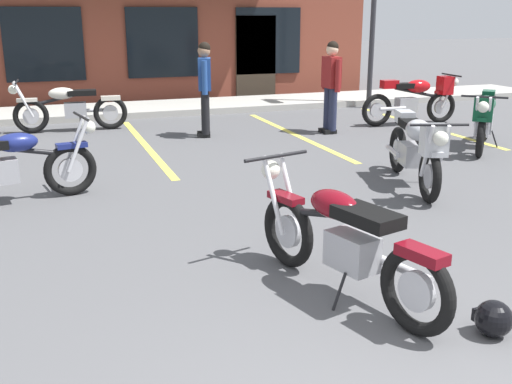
{
  "coord_description": "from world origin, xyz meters",
  "views": [
    {
      "loc": [
        -1.61,
        -1.71,
        2.15
      ],
      "look_at": [
        0.2,
        3.37,
        0.55
      ],
      "focal_mm": 42.36,
      "sensor_mm": 36.0,
      "label": 1
    }
  ],
  "objects_px": {
    "motorcycle_black_cruiser": "(415,98)",
    "helmet_on_pavement": "(493,319)",
    "motorcycle_foreground_classic": "(343,240)",
    "motorcycle_green_cafe_racer": "(484,118)",
    "motorcycle_orange_scrambler": "(416,148)",
    "motorcycle_silver_naked": "(8,165)",
    "person_by_back_row": "(331,82)",
    "motorcycle_cream_vintage": "(69,107)",
    "person_in_black_shirt": "(205,84)"
  },
  "relations": [
    {
      "from": "motorcycle_orange_scrambler",
      "to": "motorcycle_cream_vintage",
      "type": "bearing_deg",
      "value": 125.08
    },
    {
      "from": "motorcycle_cream_vintage",
      "to": "person_by_back_row",
      "type": "height_order",
      "value": "person_by_back_row"
    },
    {
      "from": "motorcycle_orange_scrambler",
      "to": "helmet_on_pavement",
      "type": "relative_size",
      "value": 7.87
    },
    {
      "from": "person_in_black_shirt",
      "to": "helmet_on_pavement",
      "type": "bearing_deg",
      "value": -89.86
    },
    {
      "from": "motorcycle_foreground_classic",
      "to": "motorcycle_green_cafe_racer",
      "type": "xyz_separation_m",
      "value": [
        4.64,
        3.99,
        0.07
      ]
    },
    {
      "from": "motorcycle_silver_naked",
      "to": "helmet_on_pavement",
      "type": "bearing_deg",
      "value": -53.66
    },
    {
      "from": "motorcycle_black_cruiser",
      "to": "person_by_back_row",
      "type": "height_order",
      "value": "person_by_back_row"
    },
    {
      "from": "motorcycle_green_cafe_racer",
      "to": "person_in_black_shirt",
      "type": "relative_size",
      "value": 1.01
    },
    {
      "from": "motorcycle_foreground_classic",
      "to": "motorcycle_orange_scrambler",
      "type": "bearing_deg",
      "value": 46.61
    },
    {
      "from": "motorcycle_foreground_classic",
      "to": "person_by_back_row",
      "type": "xyz_separation_m",
      "value": [
        2.94,
        6.14,
        0.49
      ]
    },
    {
      "from": "motorcycle_cream_vintage",
      "to": "helmet_on_pavement",
      "type": "xyz_separation_m",
      "value": [
        2.29,
        -8.87,
        -0.33
      ]
    },
    {
      "from": "motorcycle_black_cruiser",
      "to": "motorcycle_silver_naked",
      "type": "bearing_deg",
      "value": -158.48
    },
    {
      "from": "motorcycle_black_cruiser",
      "to": "person_in_black_shirt",
      "type": "xyz_separation_m",
      "value": [
        -4.28,
        0.19,
        0.42
      ]
    },
    {
      "from": "motorcycle_foreground_classic",
      "to": "helmet_on_pavement",
      "type": "xyz_separation_m",
      "value": [
        0.69,
        -0.93,
        -0.33
      ]
    },
    {
      "from": "motorcycle_black_cruiser",
      "to": "motorcycle_cream_vintage",
      "type": "relative_size",
      "value": 1.0
    },
    {
      "from": "motorcycle_foreground_classic",
      "to": "motorcycle_green_cafe_racer",
      "type": "bearing_deg",
      "value": 40.69
    },
    {
      "from": "person_in_black_shirt",
      "to": "person_by_back_row",
      "type": "relative_size",
      "value": 1.0
    },
    {
      "from": "motorcycle_black_cruiser",
      "to": "person_in_black_shirt",
      "type": "distance_m",
      "value": 4.3
    },
    {
      "from": "motorcycle_orange_scrambler",
      "to": "motorcycle_cream_vintage",
      "type": "relative_size",
      "value": 0.97
    },
    {
      "from": "motorcycle_green_cafe_racer",
      "to": "motorcycle_orange_scrambler",
      "type": "bearing_deg",
      "value": -146.22
    },
    {
      "from": "motorcycle_foreground_classic",
      "to": "motorcycle_silver_naked",
      "type": "bearing_deg",
      "value": 126.33
    },
    {
      "from": "motorcycle_black_cruiser",
      "to": "motorcycle_orange_scrambler",
      "type": "relative_size",
      "value": 1.03
    },
    {
      "from": "motorcycle_green_cafe_racer",
      "to": "person_in_black_shirt",
      "type": "height_order",
      "value": "person_in_black_shirt"
    },
    {
      "from": "motorcycle_black_cruiser",
      "to": "motorcycle_orange_scrambler",
      "type": "xyz_separation_m",
      "value": [
        -2.67,
        -3.98,
        0.0
      ]
    },
    {
      "from": "motorcycle_black_cruiser",
      "to": "helmet_on_pavement",
      "type": "xyz_separation_m",
      "value": [
        -4.26,
        -7.33,
        -0.4
      ]
    },
    {
      "from": "motorcycle_silver_naked",
      "to": "helmet_on_pavement",
      "type": "xyz_separation_m",
      "value": [
        3.22,
        -4.38,
        -0.33
      ]
    },
    {
      "from": "motorcycle_green_cafe_racer",
      "to": "helmet_on_pavement",
      "type": "height_order",
      "value": "motorcycle_green_cafe_racer"
    },
    {
      "from": "motorcycle_silver_naked",
      "to": "motorcycle_orange_scrambler",
      "type": "relative_size",
      "value": 1.02
    },
    {
      "from": "motorcycle_silver_naked",
      "to": "person_by_back_row",
      "type": "bearing_deg",
      "value": 26.23
    },
    {
      "from": "motorcycle_black_cruiser",
      "to": "person_in_black_shirt",
      "type": "height_order",
      "value": "person_in_black_shirt"
    },
    {
      "from": "motorcycle_cream_vintage",
      "to": "motorcycle_silver_naked",
      "type": "bearing_deg",
      "value": -101.67
    },
    {
      "from": "motorcycle_green_cafe_racer",
      "to": "motorcycle_foreground_classic",
      "type": "bearing_deg",
      "value": -139.31
    },
    {
      "from": "helmet_on_pavement",
      "to": "motorcycle_black_cruiser",
      "type": "bearing_deg",
      "value": 59.81
    },
    {
      "from": "motorcycle_silver_naked",
      "to": "person_by_back_row",
      "type": "xyz_separation_m",
      "value": [
        5.47,
        2.7,
        0.49
      ]
    },
    {
      "from": "motorcycle_silver_naked",
      "to": "motorcycle_green_cafe_racer",
      "type": "relative_size",
      "value": 1.24
    },
    {
      "from": "motorcycle_black_cruiser",
      "to": "motorcycle_silver_naked",
      "type": "distance_m",
      "value": 8.04
    },
    {
      "from": "motorcycle_foreground_classic",
      "to": "person_by_back_row",
      "type": "distance_m",
      "value": 6.82
    },
    {
      "from": "person_in_black_shirt",
      "to": "helmet_on_pavement",
      "type": "xyz_separation_m",
      "value": [
        0.02,
        -7.51,
        -0.82
      ]
    },
    {
      "from": "motorcycle_foreground_classic",
      "to": "person_in_black_shirt",
      "type": "height_order",
      "value": "person_in_black_shirt"
    },
    {
      "from": "motorcycle_silver_naked",
      "to": "motorcycle_orange_scrambler",
      "type": "xyz_separation_m",
      "value": [
        4.81,
        -1.03,
        0.07
      ]
    },
    {
      "from": "motorcycle_orange_scrambler",
      "to": "person_in_black_shirt",
      "type": "xyz_separation_m",
      "value": [
        -1.61,
        4.17,
        0.42
      ]
    },
    {
      "from": "motorcycle_green_cafe_racer",
      "to": "motorcycle_silver_naked",
      "type": "bearing_deg",
      "value": -175.65
    },
    {
      "from": "person_in_black_shirt",
      "to": "motorcycle_green_cafe_racer",
      "type": "bearing_deg",
      "value": -33.14
    },
    {
      "from": "motorcycle_black_cruiser",
      "to": "motorcycle_foreground_classic",
      "type": "bearing_deg",
      "value": -127.73
    },
    {
      "from": "person_by_back_row",
      "to": "motorcycle_foreground_classic",
      "type": "bearing_deg",
      "value": -115.57
    },
    {
      "from": "motorcycle_silver_naked",
      "to": "helmet_on_pavement",
      "type": "distance_m",
      "value": 5.44
    },
    {
      "from": "motorcycle_silver_naked",
      "to": "motorcycle_black_cruiser",
      "type": "bearing_deg",
      "value": 21.52
    },
    {
      "from": "motorcycle_black_cruiser",
      "to": "motorcycle_green_cafe_racer",
      "type": "height_order",
      "value": "same"
    },
    {
      "from": "person_by_back_row",
      "to": "motorcycle_cream_vintage",
      "type": "bearing_deg",
      "value": 158.38
    },
    {
      "from": "motorcycle_green_cafe_racer",
      "to": "motorcycle_orange_scrambler",
      "type": "xyz_separation_m",
      "value": [
        -2.36,
        -1.58,
        0.0
      ]
    }
  ]
}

